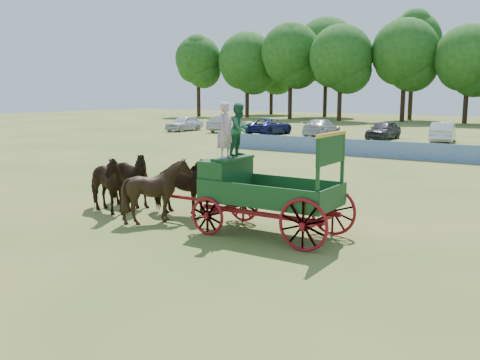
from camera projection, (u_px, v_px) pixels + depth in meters
name	position (u px, v px, depth m)	size (l,w,h in m)	color
ground	(253.00, 220.00, 17.04)	(160.00, 160.00, 0.00)	olive
horse_lead_left	(103.00, 184.00, 17.85)	(1.07, 2.34, 1.98)	black
horse_lead_right	(127.00, 179.00, 18.76)	(1.07, 2.34, 1.98)	black
horse_wheel_left	(158.00, 191.00, 16.57)	(1.60, 1.80, 1.98)	black
horse_wheel_right	(180.00, 186.00, 17.48)	(1.07, 2.34, 1.98)	black
farm_dray	(248.00, 176.00, 15.36)	(6.00, 2.00, 3.75)	maroon
sponsor_banner	(393.00, 150.00, 32.43)	(26.00, 0.08, 1.05)	#1B4893
parked_cars	(355.00, 129.00, 46.29)	(36.61, 7.73, 1.62)	silver
treeline	(473.00, 50.00, 67.78)	(94.17, 23.46, 15.49)	#382314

